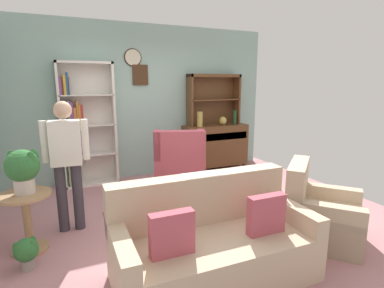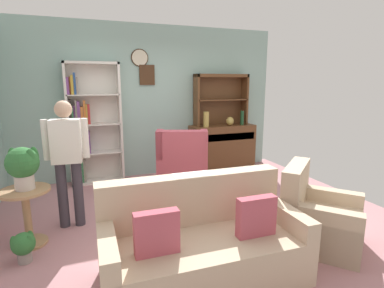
% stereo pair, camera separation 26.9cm
% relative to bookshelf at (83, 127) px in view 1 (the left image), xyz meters
% --- Properties ---
extents(ground_plane, '(5.40, 4.60, 0.02)m').
position_rel_bookshelf_xyz_m(ground_plane, '(1.14, -1.94, -1.04)').
color(ground_plane, '#B27A7F').
extents(wall_back, '(5.00, 0.09, 2.80)m').
position_rel_bookshelf_xyz_m(wall_back, '(1.14, 0.19, 0.38)').
color(wall_back, '#93B7AD').
rests_on(wall_back, ground_plane).
extents(area_rug, '(2.54, 1.84, 0.01)m').
position_rel_bookshelf_xyz_m(area_rug, '(1.34, -2.24, -1.02)').
color(area_rug, brown).
rests_on(area_rug, ground_plane).
extents(bookshelf, '(0.90, 0.30, 2.10)m').
position_rel_bookshelf_xyz_m(bookshelf, '(0.00, 0.00, 0.00)').
color(bookshelf, silver).
rests_on(bookshelf, ground_plane).
extents(sideboard, '(1.30, 0.45, 0.92)m').
position_rel_bookshelf_xyz_m(sideboard, '(2.51, -0.08, -0.52)').
color(sideboard, brown).
rests_on(sideboard, ground_plane).
extents(sideboard_hutch, '(1.10, 0.26, 1.00)m').
position_rel_bookshelf_xyz_m(sideboard_hutch, '(2.51, 0.02, 0.53)').
color(sideboard_hutch, brown).
rests_on(sideboard_hutch, sideboard).
extents(vase_tall, '(0.11, 0.11, 0.29)m').
position_rel_bookshelf_xyz_m(vase_tall, '(2.12, -0.16, 0.04)').
color(vase_tall, tan).
rests_on(vase_tall, sideboard).
extents(vase_round, '(0.15, 0.15, 0.17)m').
position_rel_bookshelf_xyz_m(vase_round, '(2.64, -0.15, -0.02)').
color(vase_round, tan).
rests_on(vase_round, sideboard).
extents(bottle_wine, '(0.07, 0.07, 0.29)m').
position_rel_bookshelf_xyz_m(bottle_wine, '(2.90, -0.17, 0.04)').
color(bottle_wine, '#194223').
rests_on(bottle_wine, sideboard).
extents(couch_floral, '(1.82, 0.89, 0.90)m').
position_rel_bookshelf_xyz_m(couch_floral, '(0.81, -3.15, -0.71)').
color(couch_floral, '#C6AD8E').
rests_on(couch_floral, ground_plane).
extents(armchair_floral, '(1.08, 1.08, 0.88)m').
position_rel_bookshelf_xyz_m(armchair_floral, '(2.22, -3.07, -0.74)').
color(armchair_floral, '#C6AD8E').
rests_on(armchair_floral, ground_plane).
extents(wingback_chair, '(1.00, 1.02, 1.05)m').
position_rel_bookshelf_xyz_m(wingback_chair, '(1.34, -1.02, -0.64)').
color(wingback_chair, '#B74C5B').
rests_on(wingback_chair, ground_plane).
extents(plant_stand, '(0.52, 0.52, 0.64)m').
position_rel_bookshelf_xyz_m(plant_stand, '(-0.77, -1.96, -0.63)').
color(plant_stand, '#A87F56').
rests_on(plant_stand, ground_plane).
extents(potted_plant_large, '(0.33, 0.33, 0.46)m').
position_rel_bookshelf_xyz_m(potted_plant_large, '(-0.75, -1.96, -0.11)').
color(potted_plant_large, beige).
rests_on(potted_plant_large, plant_stand).
extents(potted_plant_small, '(0.22, 0.22, 0.31)m').
position_rel_bookshelf_xyz_m(potted_plant_small, '(-0.77, -2.33, -0.84)').
color(potted_plant_small, gray).
rests_on(potted_plant_small, ground_plane).
extents(person_reading, '(0.52, 0.23, 1.56)m').
position_rel_bookshelf_xyz_m(person_reading, '(-0.33, -1.65, -0.12)').
color(person_reading, '#38333D').
rests_on(person_reading, ground_plane).
extents(coffee_table, '(0.80, 0.50, 0.42)m').
position_rel_bookshelf_xyz_m(coffee_table, '(0.78, -2.24, -0.67)').
color(coffee_table, brown).
rests_on(coffee_table, ground_plane).
extents(book_stack, '(0.20, 0.16, 0.08)m').
position_rel_bookshelf_xyz_m(book_stack, '(0.77, -2.21, -0.57)').
color(book_stack, '#284C8C').
rests_on(book_stack, coffee_table).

